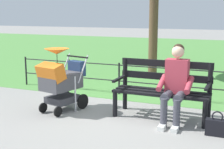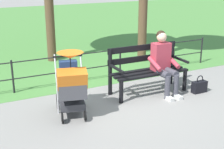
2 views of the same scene
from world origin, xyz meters
The scene contains 7 objects.
ground_plane centered at (0.00, 0.00, 0.00)m, with size 60.00×60.00×0.00m, color gray.
grass_lawn centered at (0.00, -8.80, 0.00)m, with size 40.00×16.00×0.01m, color #518E42.
park_bench centered at (-0.63, -0.12, 0.53)m, with size 1.60×0.61×0.96m.
person_on_bench centered at (-0.88, 0.11, 0.68)m, with size 0.53×0.74×1.28m.
stroller centered at (1.14, 0.28, 0.59)m, with size 0.69×0.97×1.15m.
handbag centered at (-1.58, 0.44, 0.13)m, with size 0.32×0.14×0.37m.
park_fence centered at (0.00, -1.25, 0.41)m, with size 6.23×0.04×0.70m.
Camera 2 is at (2.83, 5.20, 2.46)m, focal length 51.71 mm.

